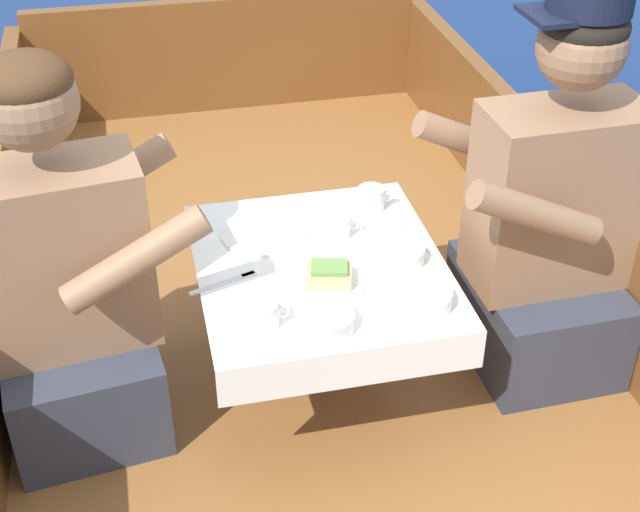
{
  "coord_description": "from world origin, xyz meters",
  "views": [
    {
      "loc": [
        -0.39,
        -1.68,
        1.91
      ],
      "look_at": [
        0.0,
        0.06,
        0.7
      ],
      "focal_mm": 50.0,
      "sensor_mm": 36.0,
      "label": 1
    }
  ],
  "objects_px": {
    "person_port": "(68,289)",
    "coffee_cup_center": "(261,314)",
    "person_starboard": "(549,224)",
    "coffee_cup_starboard": "(372,198)",
    "coffee_cup_port": "(335,226)",
    "sandwich": "(328,274)"
  },
  "relations": [
    {
      "from": "person_starboard",
      "to": "sandwich",
      "type": "height_order",
      "value": "person_starboard"
    },
    {
      "from": "person_port",
      "to": "coffee_cup_center",
      "type": "distance_m",
      "value": 0.48
    },
    {
      "from": "person_starboard",
      "to": "sandwich",
      "type": "distance_m",
      "value": 0.61
    },
    {
      "from": "person_port",
      "to": "coffee_cup_port",
      "type": "height_order",
      "value": "person_port"
    },
    {
      "from": "person_port",
      "to": "coffee_cup_center",
      "type": "height_order",
      "value": "person_port"
    },
    {
      "from": "sandwich",
      "to": "coffee_cup_port",
      "type": "bearing_deg",
      "value": 71.91
    },
    {
      "from": "person_port",
      "to": "sandwich",
      "type": "xyz_separation_m",
      "value": [
        0.6,
        -0.12,
        0.03
      ]
    },
    {
      "from": "person_starboard",
      "to": "coffee_cup_starboard",
      "type": "bearing_deg",
      "value": -30.0
    },
    {
      "from": "person_port",
      "to": "coffee_cup_center",
      "type": "relative_size",
      "value": 9.14
    },
    {
      "from": "sandwich",
      "to": "coffee_cup_center",
      "type": "relative_size",
      "value": 1.11
    },
    {
      "from": "person_starboard",
      "to": "sandwich",
      "type": "bearing_deg",
      "value": 7.66
    },
    {
      "from": "coffee_cup_starboard",
      "to": "sandwich",
      "type": "bearing_deg",
      "value": -121.3
    },
    {
      "from": "person_starboard",
      "to": "coffee_cup_center",
      "type": "distance_m",
      "value": 0.81
    },
    {
      "from": "coffee_cup_port",
      "to": "coffee_cup_center",
      "type": "relative_size",
      "value": 1.0
    },
    {
      "from": "person_starboard",
      "to": "sandwich",
      "type": "xyz_separation_m",
      "value": [
        -0.6,
        -0.1,
        0.01
      ]
    },
    {
      "from": "person_port",
      "to": "coffee_cup_starboard",
      "type": "height_order",
      "value": "person_port"
    },
    {
      "from": "sandwich",
      "to": "coffee_cup_center",
      "type": "xyz_separation_m",
      "value": [
        -0.18,
        -0.11,
        0.0
      ]
    },
    {
      "from": "person_port",
      "to": "sandwich",
      "type": "relative_size",
      "value": 8.24
    },
    {
      "from": "person_port",
      "to": "person_starboard",
      "type": "height_order",
      "value": "person_starboard"
    },
    {
      "from": "person_starboard",
      "to": "coffee_cup_port",
      "type": "xyz_separation_m",
      "value": [
        -0.53,
        0.11,
        0.0
      ]
    },
    {
      "from": "coffee_cup_starboard",
      "to": "person_starboard",
      "type": "bearing_deg",
      "value": -28.44
    },
    {
      "from": "person_starboard",
      "to": "coffee_cup_starboard",
      "type": "relative_size",
      "value": 10.3
    }
  ]
}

